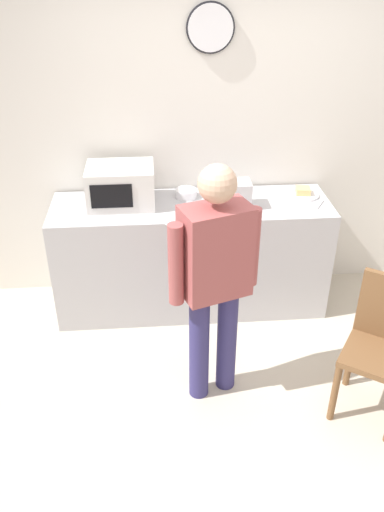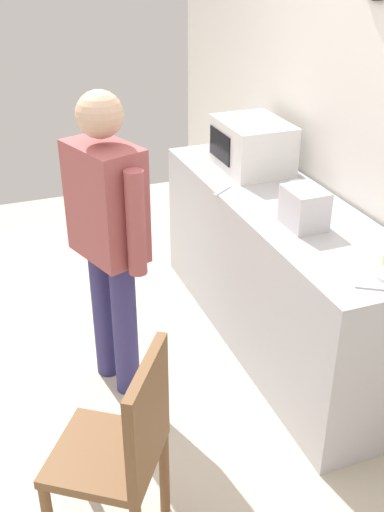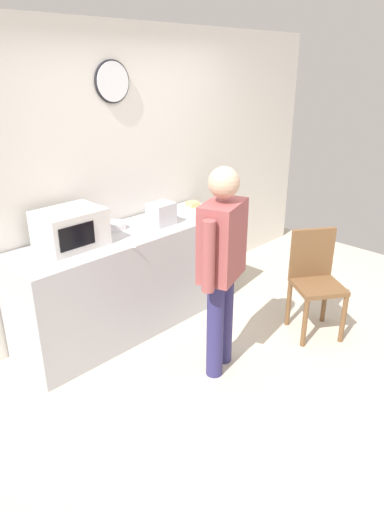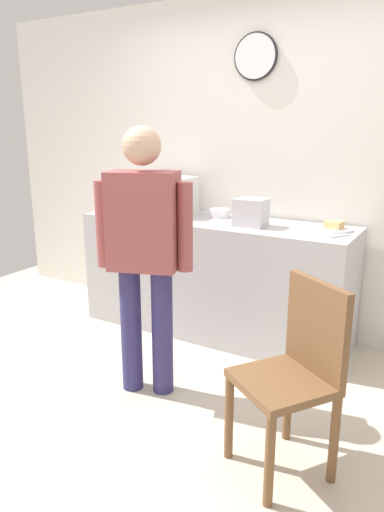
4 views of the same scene
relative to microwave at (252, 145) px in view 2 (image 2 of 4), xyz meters
name	(u,v)px [view 2 (image 2 of 4)]	position (x,y,z in m)	size (l,w,h in m)	color
ground_plane	(91,415)	(0.82, -1.27, -1.07)	(6.00, 6.00, 0.00)	beige
back_wall	(383,141)	(0.82, 0.33, 0.23)	(5.40, 0.13, 2.60)	silver
kitchen_counter	(278,272)	(0.53, -0.05, -0.61)	(2.14, 0.62, 0.92)	#B7B7BC
microwave	(252,145)	(0.00, 0.00, 0.00)	(0.50, 0.39, 0.30)	silver
salad_bowl	(302,190)	(0.50, 0.08, -0.12)	(0.17, 0.17, 0.07)	white
toaster	(304,208)	(0.85, -0.12, -0.05)	(0.22, 0.18, 0.20)	silver
fork_utensil	(222,190)	(0.29, -0.32, -0.15)	(0.17, 0.02, 0.01)	silver
spoon_utensil	(375,288)	(1.50, -0.14, -0.15)	(0.17, 0.02, 0.01)	silver
person_standing	(108,228)	(0.59, -1.06, -0.12)	(0.56, 0.36, 1.63)	navy
wooden_chair	(123,448)	(1.61, -1.28, -0.55)	(0.56, 0.56, 0.94)	brown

